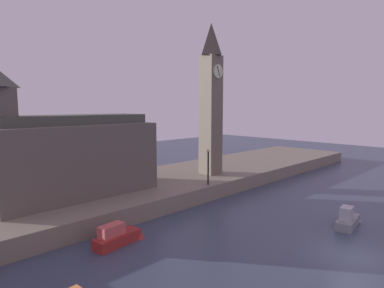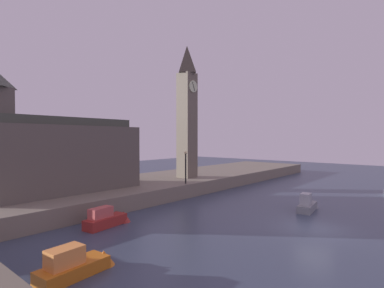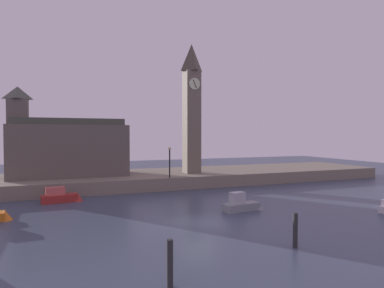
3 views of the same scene
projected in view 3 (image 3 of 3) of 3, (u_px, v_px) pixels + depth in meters
ground_plane at (198, 223)px, 24.97m from camera, size 120.00×120.00×0.00m
far_embankment at (138, 179)px, 43.53m from camera, size 70.00×12.00×1.50m
clock_tower at (192, 107)px, 43.96m from camera, size 2.14×2.19×16.85m
parliament_hall at (66, 147)px, 40.85m from camera, size 13.52×6.36×10.61m
streetlamp at (170, 158)px, 39.41m from camera, size 0.36×0.36×3.62m
mooring_post_left at (170, 263)px, 14.42m from camera, size 0.29×0.29×2.05m
mooring_post_right at (295, 230)px, 19.44m from camera, size 0.28×0.28×2.01m
boat_dinghy_red at (62, 197)px, 32.54m from camera, size 3.95×1.63×1.50m
boat_cruiser_grey at (244, 205)px, 28.92m from camera, size 3.90×1.56×1.68m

